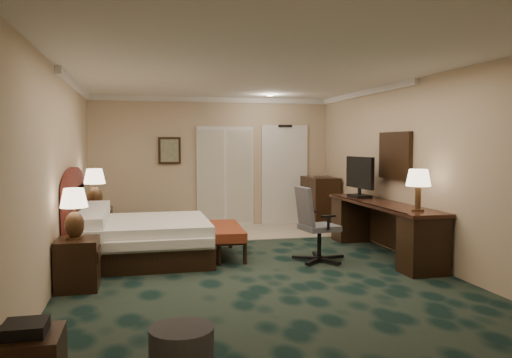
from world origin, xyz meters
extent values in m
cube|color=black|center=(0.00, 0.00, 0.00)|extent=(5.00, 7.50, 0.00)
cube|color=silver|center=(0.00, 0.00, 2.70)|extent=(5.00, 7.50, 0.00)
cube|color=#D1AF87|center=(0.00, 3.75, 1.35)|extent=(5.00, 0.00, 2.70)
cube|color=#D1AF87|center=(0.00, -3.75, 1.35)|extent=(5.00, 0.00, 2.70)
cube|color=#D1AF87|center=(-2.50, 0.00, 1.35)|extent=(0.00, 7.50, 2.70)
cube|color=#D1AF87|center=(2.50, 0.00, 1.35)|extent=(0.00, 7.50, 2.70)
cube|color=beige|center=(0.90, 2.90, 0.01)|extent=(3.20, 1.70, 0.01)
cube|color=white|center=(1.55, 3.72, 1.05)|extent=(1.02, 0.06, 2.18)
cube|color=#B3AB9F|center=(0.25, 3.71, 1.05)|extent=(1.20, 0.06, 2.10)
cube|color=#526258|center=(-0.90, 3.71, 1.60)|extent=(0.45, 0.06, 0.55)
cube|color=white|center=(2.46, 0.60, 1.55)|extent=(0.05, 0.95, 0.75)
cube|color=white|center=(-1.45, 0.92, 0.30)|extent=(1.90, 1.76, 0.60)
cube|color=black|center=(-2.24, -0.41, 0.30)|extent=(0.48, 0.55, 0.60)
cube|color=black|center=(-2.23, 2.40, 0.31)|extent=(0.49, 0.56, 0.62)
cube|color=brown|center=(-0.22, 0.92, 0.23)|extent=(0.55, 1.40, 0.47)
cylinder|color=#2D2D2D|center=(-1.21, -2.92, 0.18)|extent=(0.62, 0.62, 0.35)
cube|color=black|center=(2.17, 0.45, 0.41)|extent=(0.61, 2.85, 0.82)
cube|color=black|center=(2.14, 1.21, 1.17)|extent=(0.12, 0.90, 0.70)
cube|color=black|center=(2.18, 3.20, 0.52)|extent=(0.55, 0.99, 1.04)
camera|label=1|loc=(-1.49, -6.62, 1.73)|focal=35.00mm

